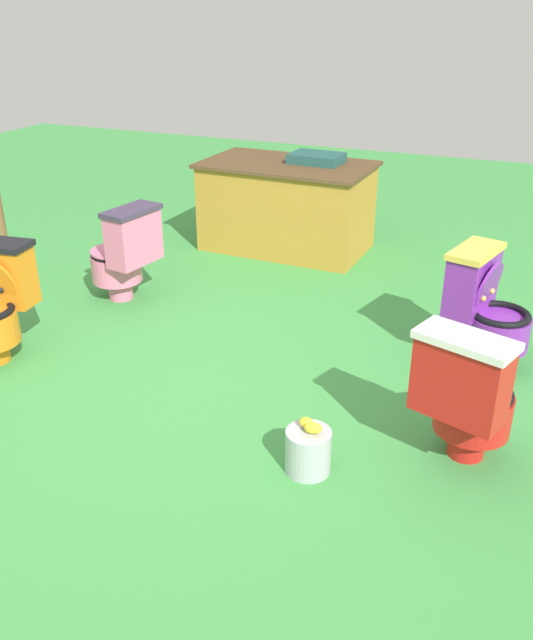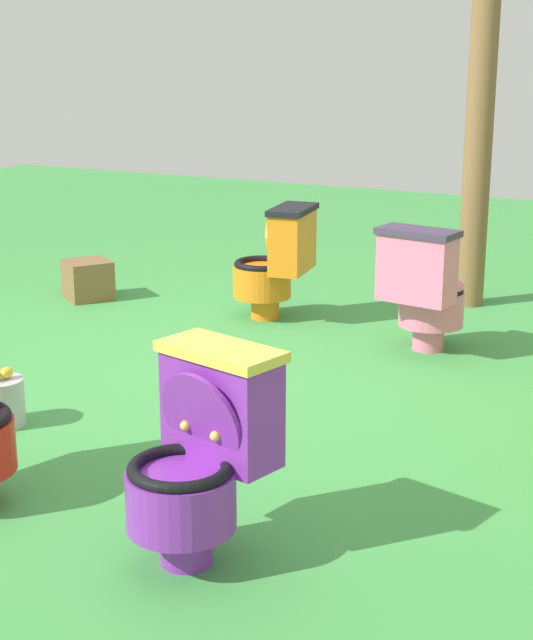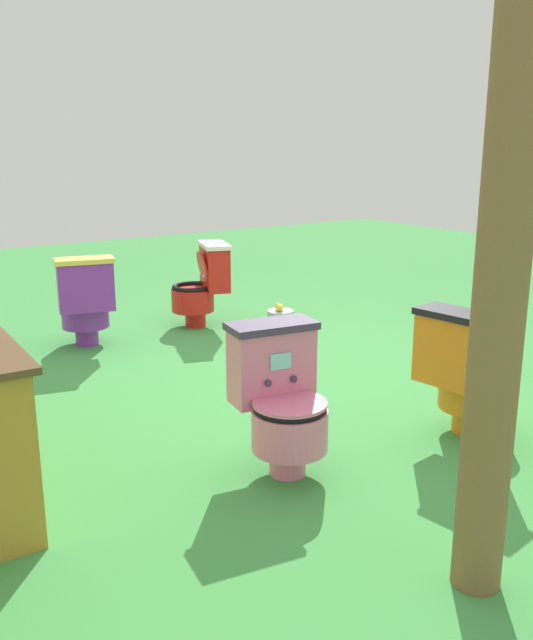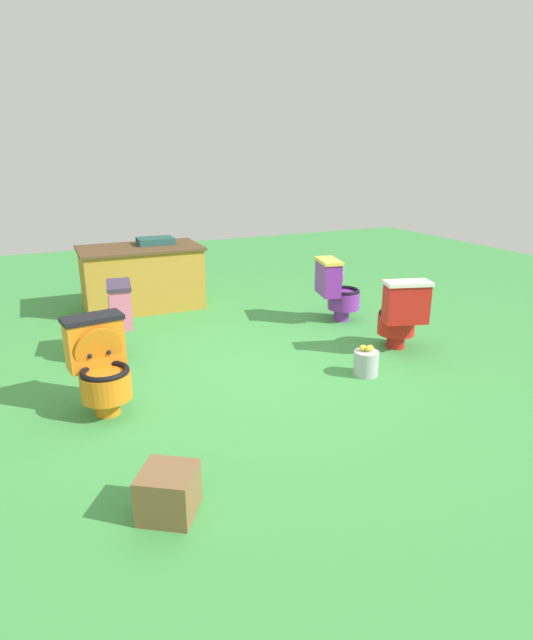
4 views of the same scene
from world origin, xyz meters
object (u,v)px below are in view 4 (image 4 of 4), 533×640
Objects in this scene: toilet_pink at (110,321)px; toilet_orange at (101,365)px; toilet_purple at (337,289)px; lemon_bucket at (366,362)px; small_crate at (168,492)px; toilet_red at (401,314)px; vendor_table at (142,277)px.

toilet_orange is at bearing 175.75° from toilet_pink.
lemon_bucket is (-0.61, -1.43, -0.26)m from toilet_purple.
small_crate is at bearing 86.93° from toilet_orange.
toilet_pink reaches higher than lemon_bucket.
vendor_table reaches higher than toilet_red.
toilet_purple is 3.66m from small_crate.
toilet_purple is 3.00m from toilet_orange.
vendor_table is (-1.89, 1.51, 0.02)m from toilet_purple.
toilet_purple reaches higher than lemon_bucket.
toilet_purple is 1.00× the size of toilet_pink.
small_crate is at bearing -33.01° from toilet_purple.
toilet_orange is 1.00× the size of toilet_pink.
small_crate is 2.32m from lemon_bucket.
toilet_red is 1.00× the size of toilet_pink.
toilet_purple is 0.49× the size of vendor_table.
lemon_bucket is (2.07, 1.06, -0.02)m from small_crate.
toilet_red is 2.49× the size of small_crate.
small_crate is (-0.79, -4.00, -0.26)m from vendor_table.
toilet_pink is 2.49× the size of small_crate.
vendor_table is (-1.94, 2.58, 0.02)m from toilet_red.
toilet_red is at bearing 27.52° from small_crate.
vendor_table reaches higher than small_crate.
small_crate is (-0.12, -2.43, -0.24)m from toilet_pink.
toilet_orange is at bearing 94.89° from small_crate.
vendor_table is 4.08m from small_crate.
toilet_red is 2.84m from toilet_orange.
toilet_orange is at bearing 171.58° from lemon_bucket.
toilet_orange is 2.77m from vendor_table.
toilet_purple is at bearing -166.33° from toilet_orange.
toilet_purple is at bearing -80.00° from toilet_pink.
toilet_orange reaches higher than lemon_bucket.
toilet_pink is at bearing -110.92° from toilet_orange.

